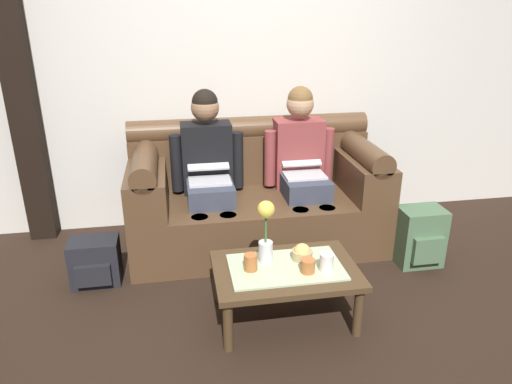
# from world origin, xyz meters

# --- Properties ---
(ground_plane) EXTENTS (14.00, 14.00, 0.00)m
(ground_plane) POSITION_xyz_m (0.00, 0.00, 0.00)
(ground_plane) COLOR black
(back_wall_patterned) EXTENTS (6.00, 0.12, 2.90)m
(back_wall_patterned) POSITION_xyz_m (0.00, 1.70, 1.45)
(back_wall_patterned) COLOR silver
(back_wall_patterned) RESTS_ON ground_plane
(timber_pillar) EXTENTS (0.20, 0.20, 2.90)m
(timber_pillar) POSITION_xyz_m (-1.71, 1.58, 1.45)
(timber_pillar) COLOR black
(timber_pillar) RESTS_ON ground_plane
(couch) EXTENTS (1.92, 0.88, 0.96)m
(couch) POSITION_xyz_m (0.00, 1.17, 0.38)
(couch) COLOR #513823
(couch) RESTS_ON ground_plane
(person_left) EXTENTS (0.56, 0.67, 1.22)m
(person_left) POSITION_xyz_m (-0.36, 1.17, 0.66)
(person_left) COLOR #383D4C
(person_left) RESTS_ON ground_plane
(person_right) EXTENTS (0.56, 0.67, 1.22)m
(person_right) POSITION_xyz_m (0.36, 1.17, 0.66)
(person_right) COLOR #383D4C
(person_right) RESTS_ON ground_plane
(coffee_table) EXTENTS (0.85, 0.58, 0.36)m
(coffee_table) POSITION_xyz_m (0.00, 0.13, 0.30)
(coffee_table) COLOR #47331E
(coffee_table) RESTS_ON ground_plane
(flower_vase) EXTENTS (0.10, 0.10, 0.39)m
(flower_vase) POSITION_xyz_m (-0.11, 0.21, 0.57)
(flower_vase) COLOR silver
(flower_vase) RESTS_ON coffee_table
(snack_bowl) EXTENTS (0.13, 0.13, 0.10)m
(snack_bowl) POSITION_xyz_m (0.12, 0.20, 0.40)
(snack_bowl) COLOR tan
(snack_bowl) RESTS_ON coffee_table
(cup_near_left) EXTENTS (0.08, 0.08, 0.10)m
(cup_near_left) POSITION_xyz_m (-0.21, 0.12, 0.41)
(cup_near_left) COLOR #B26633
(cup_near_left) RESTS_ON coffee_table
(cup_near_right) EXTENTS (0.08, 0.08, 0.11)m
(cup_near_right) POSITION_xyz_m (0.22, 0.04, 0.41)
(cup_near_right) COLOR white
(cup_near_right) RESTS_ON coffee_table
(cup_far_center) EXTENTS (0.08, 0.08, 0.08)m
(cup_far_center) POSITION_xyz_m (0.11, 0.04, 0.40)
(cup_far_center) COLOR #B26633
(cup_far_center) RESTS_ON coffee_table
(backpack_left) EXTENTS (0.33, 0.26, 0.32)m
(backpack_left) POSITION_xyz_m (-1.19, 0.73, 0.16)
(backpack_left) COLOR black
(backpack_left) RESTS_ON ground_plane
(backpack_right) EXTENTS (0.32, 0.28, 0.43)m
(backpack_right) POSITION_xyz_m (1.12, 0.59, 0.21)
(backpack_right) COLOR #4C6B4C
(backpack_right) RESTS_ON ground_plane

